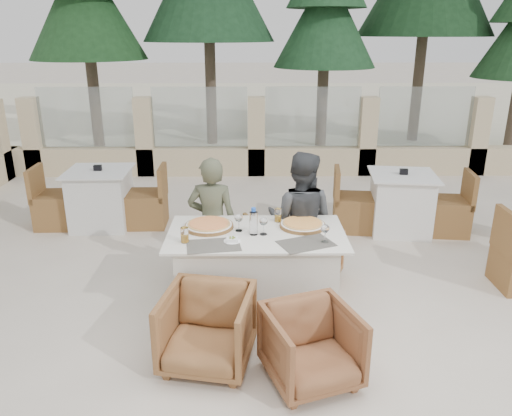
{
  "coord_description": "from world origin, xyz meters",
  "views": [
    {
      "loc": [
        -0.11,
        -4.07,
        2.48
      ],
      "look_at": [
        -0.05,
        0.38,
        0.9
      ],
      "focal_mm": 35.0,
      "sensor_mm": 36.0,
      "label": 1
    }
  ],
  "objects_px": {
    "dining_table": "(256,271)",
    "armchair_near_left": "(207,329)",
    "wine_glass_centre": "(239,221)",
    "armchair_far_right": "(311,257)",
    "diner_right": "(300,221)",
    "beer_glass_left": "(185,235)",
    "beer_glass_right": "(278,215)",
    "water_bottle": "(254,221)",
    "armchair_near_right": "(312,347)",
    "wine_glass_near": "(263,225)",
    "pizza_left": "(209,225)",
    "pizza_right": "(303,224)",
    "diner_left": "(212,223)",
    "bg_table_a": "(101,198)",
    "wine_glass_corner": "(325,232)",
    "olive_dish": "(232,239)",
    "bg_table_b": "(401,203)",
    "armchair_far_left": "(229,248)"
  },
  "relations": [
    {
      "from": "wine_glass_centre",
      "to": "armchair_near_right",
      "type": "xyz_separation_m",
      "value": [
        0.55,
        -1.09,
        -0.57
      ]
    },
    {
      "from": "beer_glass_left",
      "to": "diner_right",
      "type": "xyz_separation_m",
      "value": [
        1.06,
        0.69,
        -0.14
      ]
    },
    {
      "from": "wine_glass_corner",
      "to": "armchair_far_right",
      "type": "xyz_separation_m",
      "value": [
        -0.01,
        0.77,
        -0.6
      ]
    },
    {
      "from": "dining_table",
      "to": "armchair_near_left",
      "type": "xyz_separation_m",
      "value": [
        -0.39,
        -0.83,
        -0.07
      ]
    },
    {
      "from": "beer_glass_right",
      "to": "armchair_near_right",
      "type": "relative_size",
      "value": 0.2
    },
    {
      "from": "diner_left",
      "to": "armchair_far_left",
      "type": "bearing_deg",
      "value": -116.47
    },
    {
      "from": "armchair_far_right",
      "to": "diner_right",
      "type": "height_order",
      "value": "diner_right"
    },
    {
      "from": "armchair_far_right",
      "to": "water_bottle",
      "type": "bearing_deg",
      "value": 68.78
    },
    {
      "from": "wine_glass_corner",
      "to": "armchair_near_left",
      "type": "distance_m",
      "value": 1.28
    },
    {
      "from": "wine_glass_corner",
      "to": "bg_table_b",
      "type": "bearing_deg",
      "value": 58.67
    },
    {
      "from": "pizza_left",
      "to": "diner_right",
      "type": "xyz_separation_m",
      "value": [
        0.88,
        0.35,
        -0.1
      ]
    },
    {
      "from": "pizza_right",
      "to": "armchair_far_right",
      "type": "bearing_deg",
      "value": 70.66
    },
    {
      "from": "wine_glass_near",
      "to": "beer_glass_left",
      "type": "xyz_separation_m",
      "value": [
        -0.68,
        -0.17,
        -0.02
      ]
    },
    {
      "from": "wine_glass_centre",
      "to": "diner_left",
      "type": "height_order",
      "value": "diner_left"
    },
    {
      "from": "diner_left",
      "to": "wine_glass_corner",
      "type": "bearing_deg",
      "value": 149.03
    },
    {
      "from": "dining_table",
      "to": "diner_right",
      "type": "xyz_separation_m",
      "value": [
        0.44,
        0.48,
        0.32
      ]
    },
    {
      "from": "armchair_near_right",
      "to": "wine_glass_near",
      "type": "bearing_deg",
      "value": 88.95
    },
    {
      "from": "bg_table_a",
      "to": "diner_right",
      "type": "bearing_deg",
      "value": -35.33
    },
    {
      "from": "armchair_near_left",
      "to": "diner_right",
      "type": "bearing_deg",
      "value": 68.24
    },
    {
      "from": "armchair_far_right",
      "to": "beer_glass_left",
      "type": "bearing_deg",
      "value": 56.75
    },
    {
      "from": "water_bottle",
      "to": "wine_glass_centre",
      "type": "distance_m",
      "value": 0.16
    },
    {
      "from": "water_bottle",
      "to": "diner_left",
      "type": "distance_m",
      "value": 0.71
    },
    {
      "from": "dining_table",
      "to": "water_bottle",
      "type": "height_order",
      "value": "water_bottle"
    },
    {
      "from": "beer_glass_left",
      "to": "beer_glass_right",
      "type": "height_order",
      "value": "beer_glass_left"
    },
    {
      "from": "wine_glass_centre",
      "to": "wine_glass_corner",
      "type": "bearing_deg",
      "value": -19.81
    },
    {
      "from": "wine_glass_centre",
      "to": "armchair_far_right",
      "type": "bearing_deg",
      "value": 34.61
    },
    {
      "from": "water_bottle",
      "to": "wine_glass_centre",
      "type": "xyz_separation_m",
      "value": [
        -0.13,
        0.09,
        -0.03
      ]
    },
    {
      "from": "armchair_near_right",
      "to": "olive_dish",
      "type": "bearing_deg",
      "value": 106.22
    },
    {
      "from": "armchair_near_right",
      "to": "diner_left",
      "type": "xyz_separation_m",
      "value": [
        -0.83,
        1.55,
        0.38
      ]
    },
    {
      "from": "armchair_far_left",
      "to": "armchair_far_right",
      "type": "height_order",
      "value": "armchair_far_left"
    },
    {
      "from": "pizza_right",
      "to": "bg_table_a",
      "type": "xyz_separation_m",
      "value": [
        -2.47,
        2.02,
        -0.41
      ]
    },
    {
      "from": "diner_left",
      "to": "bg_table_a",
      "type": "relative_size",
      "value": 0.82
    },
    {
      "from": "beer_glass_left",
      "to": "diner_right",
      "type": "height_order",
      "value": "diner_right"
    },
    {
      "from": "bg_table_b",
      "to": "armchair_far_right",
      "type": "bearing_deg",
      "value": -126.93
    },
    {
      "from": "wine_glass_centre",
      "to": "wine_glass_corner",
      "type": "distance_m",
      "value": 0.79
    },
    {
      "from": "wine_glass_centre",
      "to": "diner_left",
      "type": "distance_m",
      "value": 0.56
    },
    {
      "from": "pizza_right",
      "to": "diner_right",
      "type": "relative_size",
      "value": 0.3
    },
    {
      "from": "olive_dish",
      "to": "water_bottle",
      "type": "bearing_deg",
      "value": 40.57
    },
    {
      "from": "armchair_near_left",
      "to": "armchair_near_right",
      "type": "bearing_deg",
      "value": -4.48
    },
    {
      "from": "armchair_far_right",
      "to": "armchair_near_left",
      "type": "height_order",
      "value": "armchair_near_left"
    },
    {
      "from": "diner_right",
      "to": "bg_table_b",
      "type": "height_order",
      "value": "diner_right"
    },
    {
      "from": "wine_glass_near",
      "to": "beer_glass_right",
      "type": "xyz_separation_m",
      "value": [
        0.15,
        0.32,
        -0.03
      ]
    },
    {
      "from": "wine_glass_centre",
      "to": "beer_glass_right",
      "type": "relative_size",
      "value": 1.41
    },
    {
      "from": "wine_glass_near",
      "to": "armchair_near_right",
      "type": "xyz_separation_m",
      "value": [
        0.33,
        -1.0,
        -0.57
      ]
    },
    {
      "from": "armchair_far_right",
      "to": "armchair_near_right",
      "type": "distance_m",
      "value": 1.61
    },
    {
      "from": "water_bottle",
      "to": "bg_table_a",
      "type": "relative_size",
      "value": 0.15
    },
    {
      "from": "wine_glass_near",
      "to": "bg_table_b",
      "type": "bearing_deg",
      "value": 47.08
    },
    {
      "from": "armchair_far_right",
      "to": "pizza_right",
      "type": "bearing_deg",
      "value": 94.86
    },
    {
      "from": "pizza_right",
      "to": "wine_glass_corner",
      "type": "relative_size",
      "value": 2.3
    },
    {
      "from": "armchair_far_right",
      "to": "armchair_near_right",
      "type": "bearing_deg",
      "value": 107.74
    }
  ]
}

